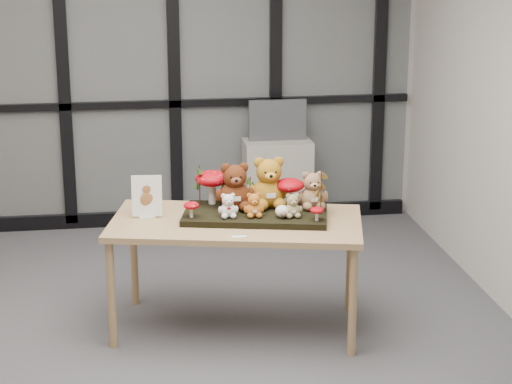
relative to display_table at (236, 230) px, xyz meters
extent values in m
plane|color=#55555A|center=(-0.69, -0.27, -0.66)|extent=(5.00, 5.00, 0.00)
plane|color=#AFACA5|center=(-0.69, 2.23, 0.74)|extent=(5.00, 0.00, 5.00)
plane|color=#AFACA5|center=(-0.69, -2.77, 0.74)|extent=(5.00, 0.00, 5.00)
cube|color=#2D383F|center=(-0.69, 2.20, 0.74)|extent=(4.90, 0.02, 2.70)
cube|color=black|center=(-0.69, 2.20, -0.60)|extent=(4.90, 0.06, 0.12)
cube|color=black|center=(-0.69, 2.20, 0.39)|extent=(4.90, 0.06, 0.06)
cube|color=black|center=(-1.14, 2.20, 0.74)|extent=(0.10, 0.06, 2.70)
cube|color=black|center=(-0.24, 2.20, 0.74)|extent=(0.10, 0.06, 2.70)
cube|color=black|center=(0.61, 2.20, 0.74)|extent=(0.10, 0.06, 2.70)
cube|color=black|center=(1.51, 2.20, 0.74)|extent=(0.10, 0.06, 2.70)
cube|color=#A28458|center=(0.00, 0.00, 0.05)|extent=(1.69, 1.10, 0.04)
cylinder|color=#A28458|center=(-0.78, -0.17, -0.32)|extent=(0.05, 0.05, 0.69)
cylinder|color=#A28458|center=(-0.64, 0.49, -0.32)|extent=(0.05, 0.05, 0.69)
cylinder|color=#A28458|center=(0.64, -0.49, -0.32)|extent=(0.05, 0.05, 0.69)
cylinder|color=#A28458|center=(0.78, 0.17, -0.32)|extent=(0.05, 0.05, 0.69)
cube|color=black|center=(0.13, 0.03, 0.09)|extent=(0.97, 0.63, 0.04)
cube|color=silver|center=(-0.54, 0.14, 0.07)|extent=(0.10, 0.07, 0.01)
cube|color=white|center=(-0.54, 0.14, 0.21)|extent=(0.19, 0.05, 0.26)
ellipsoid|color=brown|center=(-0.54, 0.13, 0.18)|extent=(0.08, 0.01, 0.09)
ellipsoid|color=brown|center=(-0.54, 0.13, 0.25)|extent=(0.05, 0.01, 0.05)
cube|color=white|center=(-0.02, -0.31, 0.07)|extent=(0.09, 0.03, 0.00)
cube|color=#A8A196|center=(0.60, 1.99, -0.29)|extent=(0.56, 0.33, 0.75)
cube|color=#4C4F53|center=(0.60, 2.01, 0.26)|extent=(0.48, 0.05, 0.34)
cube|color=black|center=(0.60, 1.99, 0.26)|extent=(0.42, 0.00, 0.28)
camera|label=1|loc=(-0.67, -5.44, 1.87)|focal=65.00mm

